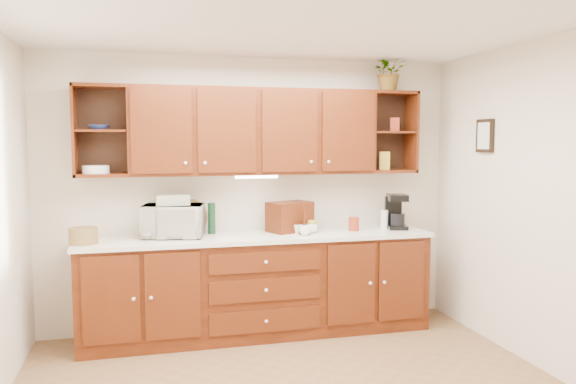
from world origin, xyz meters
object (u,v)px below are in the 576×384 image
coffee_maker (396,212)px  potted_plant (389,72)px  microwave (173,221)px  bread_box (290,217)px

coffee_maker → potted_plant: bearing=143.5°
microwave → coffee_maker: (2.16, -0.03, 0.02)m
bread_box → potted_plant: bearing=-24.8°
bread_box → microwave: bearing=158.2°
bread_box → coffee_maker: bearing=-28.8°
coffee_maker → potted_plant: size_ratio=0.92×
microwave → potted_plant: size_ratio=1.42×
microwave → potted_plant: (2.10, 0.04, 1.39)m
microwave → bread_box: microwave is taller
microwave → bread_box: bearing=14.3°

